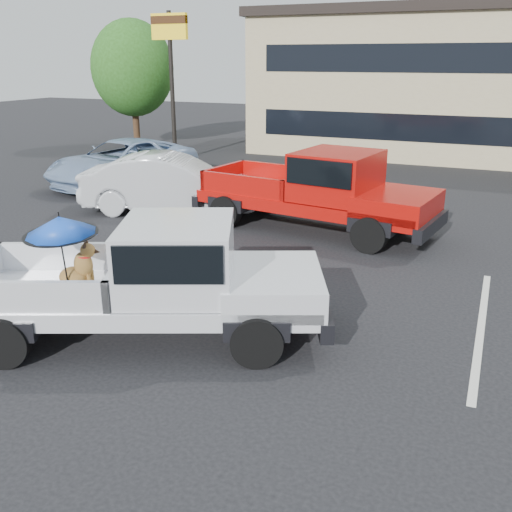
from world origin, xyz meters
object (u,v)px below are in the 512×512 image
(silver_sedan, at_px, (171,183))
(blue_suv, at_px, (123,162))
(motel_sign, at_px, (170,46))
(silver_pickup, at_px, (163,274))
(tree_left, at_px, (132,68))
(red_pickup, at_px, (329,188))

(silver_sedan, bearing_deg, blue_suv, 35.56)
(motel_sign, relative_size, silver_pickup, 1.00)
(silver_pickup, bearing_deg, tree_left, 102.20)
(blue_suv, bearing_deg, silver_sedan, -21.59)
(silver_sedan, bearing_deg, silver_pickup, -167.76)
(silver_sedan, bearing_deg, red_pickup, -110.95)
(silver_sedan, bearing_deg, motel_sign, 12.00)
(blue_suv, bearing_deg, tree_left, 136.12)
(red_pickup, distance_m, silver_sedan, 4.75)
(motel_sign, height_order, blue_suv, motel_sign)
(tree_left, bearing_deg, silver_pickup, -54.42)
(red_pickup, height_order, silver_sedan, red_pickup)
(tree_left, relative_size, silver_sedan, 1.21)
(red_pickup, bearing_deg, motel_sign, 148.45)
(motel_sign, distance_m, silver_sedan, 9.49)
(tree_left, bearing_deg, blue_suv, -58.48)
(blue_suv, bearing_deg, motel_sign, 114.55)
(motel_sign, xyz_separation_m, red_pickup, (9.11, -7.72, -3.53))
(motel_sign, bearing_deg, tree_left, 143.13)
(silver_pickup, bearing_deg, red_pickup, 60.54)
(red_pickup, distance_m, blue_suv, 8.71)
(red_pickup, xyz_separation_m, silver_sedan, (-4.73, 0.22, -0.30))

